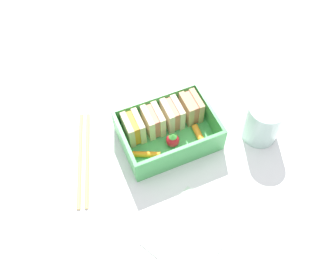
{
  "coord_description": "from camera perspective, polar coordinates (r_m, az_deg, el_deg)",
  "views": [
    {
      "loc": [
        -14.72,
        -33.95,
        58.74
      ],
      "look_at": [
        0.0,
        0.0,
        2.7
      ],
      "focal_mm": 40.0,
      "sensor_mm": 36.0,
      "label": 1
    }
  ],
  "objects": [
    {
      "name": "ground_plane",
      "position": [
        0.7,
        0.0,
        -1.66
      ],
      "size": [
        120.0,
        120.0,
        2.0
      ],
      "primitive_type": "cube",
      "color": "white"
    },
    {
      "name": "bento_tray",
      "position": [
        0.69,
        0.0,
        -0.96
      ],
      "size": [
        16.91,
        12.23,
        1.2
      ],
      "primitive_type": "cube",
      "color": "#48AB58",
      "rests_on": "ground_plane"
    },
    {
      "name": "bento_rim",
      "position": [
        0.67,
        0.0,
        0.33
      ],
      "size": [
        16.91,
        12.23,
        4.4
      ],
      "color": "#48AB58",
      "rests_on": "bento_tray"
    },
    {
      "name": "sandwich_left",
      "position": [
        0.67,
        -5.28,
        0.39
      ],
      "size": [
        3.07,
        4.69,
        4.95
      ],
      "color": "beige",
      "rests_on": "bento_tray"
    },
    {
      "name": "sandwich_center_left",
      "position": [
        0.67,
        -2.27,
        1.46
      ],
      "size": [
        3.07,
        4.69,
        4.95
      ],
      "color": "beige",
      "rests_on": "bento_tray"
    },
    {
      "name": "sandwich_center",
      "position": [
        0.68,
        0.67,
        2.5
      ],
      "size": [
        3.07,
        4.69,
        4.95
      ],
      "color": "beige",
      "rests_on": "bento_tray"
    },
    {
      "name": "sandwich_center_right",
      "position": [
        0.69,
        3.55,
        3.5
      ],
      "size": [
        3.07,
        4.69,
        4.95
      ],
      "color": "tan",
      "rests_on": "bento_tray"
    },
    {
      "name": "carrot_stick_far_left",
      "position": [
        0.66,
        -3.4,
        -3.65
      ],
      "size": [
        5.06,
        3.1,
        1.05
      ],
      "primitive_type": "cylinder",
      "rotation": [
        1.57,
        0.0,
        1.14
      ],
      "color": "orange",
      "rests_on": "bento_tray"
    },
    {
      "name": "strawberry_far_left",
      "position": [
        0.66,
        0.58,
        -1.51
      ],
      "size": [
        2.43,
        2.43,
        3.03
      ],
      "color": "red",
      "rests_on": "bento_tray"
    },
    {
      "name": "carrot_stick_left",
      "position": [
        0.68,
        4.79,
        -0.79
      ],
      "size": [
        1.46,
        4.55,
        1.2
      ],
      "primitive_type": "cylinder",
      "rotation": [
        1.57,
        0.0,
        6.22
      ],
      "color": "orange",
      "rests_on": "bento_tray"
    },
    {
      "name": "chopstick_pair",
      "position": [
        0.69,
        -12.76,
        -4.07
      ],
      "size": [
        7.72,
        19.04,
        0.7
      ],
      "color": "tan",
      "rests_on": "ground_plane"
    },
    {
      "name": "drinking_glass",
      "position": [
        0.69,
        14.27,
        1.28
      ],
      "size": [
        6.5,
        6.5,
        8.01
      ],
      "primitive_type": "cylinder",
      "color": "silver",
      "rests_on": "ground_plane"
    },
    {
      "name": "folded_napkin",
      "position": [
        0.62,
        3.43,
        -15.35
      ],
      "size": [
        16.09,
        15.23,
        0.4
      ],
      "primitive_type": "cube",
      "rotation": [
        0.0,
        0.0,
        0.49
      ],
      "color": "silver",
      "rests_on": "ground_plane"
    }
  ]
}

